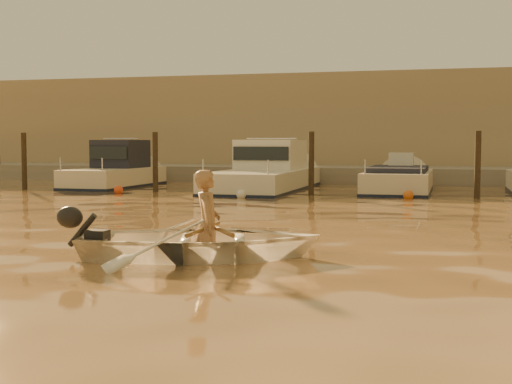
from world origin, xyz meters
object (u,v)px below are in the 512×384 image
(dinghy, at_px, (201,241))
(person, at_px, (207,224))
(moored_boat_2, at_px, (266,172))
(waterfront_building, at_px, (367,127))
(moored_boat_1, at_px, (115,170))
(moored_boat_3, at_px, (399,185))

(dinghy, distance_m, person, 0.26)
(moored_boat_2, height_order, waterfront_building, waterfront_building)
(person, height_order, moored_boat_1, moored_boat_1)
(dinghy, bearing_deg, waterfront_building, -15.84)
(dinghy, relative_size, waterfront_building, 0.08)
(waterfront_building, bearing_deg, moored_boat_1, -126.37)
(moored_boat_2, xyz_separation_m, waterfront_building, (2.25, 11.00, 1.77))
(dinghy, height_order, waterfront_building, waterfront_building)
(waterfront_building, bearing_deg, moored_boat_2, -101.54)
(waterfront_building, bearing_deg, dinghy, -88.66)
(dinghy, bearing_deg, moored_boat_3, -24.03)
(moored_boat_1, distance_m, waterfront_building, 13.78)
(moored_boat_1, bearing_deg, moored_boat_3, 0.00)
(moored_boat_1, distance_m, moored_boat_3, 10.46)
(dinghy, relative_size, moored_boat_1, 0.58)
(moored_boat_2, height_order, moored_boat_3, moored_boat_2)
(person, xyz_separation_m, moored_boat_3, (1.66, 14.58, -0.26))
(moored_boat_1, xyz_separation_m, moored_boat_2, (5.85, 0.00, 0.00))
(moored_boat_3, distance_m, waterfront_building, 11.46)
(dinghy, relative_size, moored_boat_3, 0.58)
(person, distance_m, moored_boat_3, 14.68)
(moored_boat_1, height_order, moored_boat_3, moored_boat_1)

